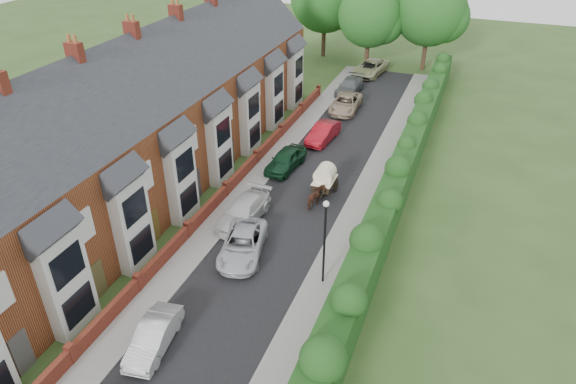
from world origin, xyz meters
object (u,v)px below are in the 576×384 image
at_px(lamppost, 325,233).
at_px(car_green, 286,160).
at_px(horse_cart, 325,178).
at_px(horse, 316,198).
at_px(car_grey, 350,86).
at_px(car_white, 243,211).
at_px(car_silver_b, 243,244).
at_px(car_black, 368,70).
at_px(car_beige, 346,103).
at_px(car_red, 323,133).
at_px(car_silver_a, 154,336).

height_order(lamppost, car_green, lamppost).
xyz_separation_m(car_green, horse_cart, (3.74, -2.37, 0.52)).
xyz_separation_m(lamppost, horse, (-2.66, 6.87, -2.59)).
bearing_deg(horse_cart, car_grey, 100.23).
bearing_deg(car_white, car_green, 93.40).
distance_m(car_silver_b, car_grey, 27.29).
xyz_separation_m(car_silver_b, car_black, (-0.59, 32.83, -0.01)).
bearing_deg(horse_cart, car_silver_b, -106.40).
distance_m(lamppost, car_green, 13.02).
xyz_separation_m(car_silver_b, car_beige, (-0.26, 22.68, 0.03)).
bearing_deg(car_beige, car_red, -92.18).
bearing_deg(horse, car_silver_a, 85.95).
bearing_deg(car_silver_b, car_green, 84.06).
distance_m(car_beige, car_black, 10.15).
bearing_deg(car_beige, car_white, -95.54).
bearing_deg(car_beige, horse_cart, -82.19).
bearing_deg(car_green, car_red, 84.17).
distance_m(lamppost, car_silver_a, 9.44).
bearing_deg(car_grey, lamppost, -76.11).
distance_m(lamppost, car_black, 34.11).
bearing_deg(car_black, car_silver_a, -87.22).
distance_m(car_silver_b, car_white, 3.36).
bearing_deg(car_silver_a, lamppost, 41.37).
relative_size(car_white, car_grey, 1.00).
bearing_deg(car_black, lamppost, -77.38).
height_order(car_white, car_grey, car_white).
bearing_deg(car_beige, car_silver_b, -91.57).
relative_size(car_silver_b, car_beige, 0.96).
height_order(lamppost, car_red, lamppost).
distance_m(lamppost, car_white, 7.86).
height_order(car_silver_a, car_black, car_black).
height_order(horse, horse_cart, horse_cart).
height_order(car_silver_a, car_green, car_green).
height_order(car_green, car_red, car_green).
bearing_deg(horse_cart, lamppost, -72.97).
height_order(car_green, car_black, car_green).
bearing_deg(car_silver_b, car_grey, 78.73).
distance_m(car_silver_a, car_red, 23.44).
bearing_deg(horse, car_red, -65.91).
xyz_separation_m(car_beige, horse, (2.61, -16.53, -0.01)).
bearing_deg(car_black, car_grey, -92.48).
height_order(car_grey, horse_cart, horse_cart).
distance_m(car_silver_b, horse_cart, 8.32).
bearing_deg(car_red, car_silver_a, -85.82).
bearing_deg(car_red, car_black, 96.77).
bearing_deg(car_white, car_red, 88.28).
bearing_deg(car_silver_a, car_grey, 82.11).
bearing_deg(horse, car_grey, -71.61).
xyz_separation_m(car_silver_a, horse_cart, (3.20, 15.59, 0.62)).
distance_m(car_red, horse, 10.00).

